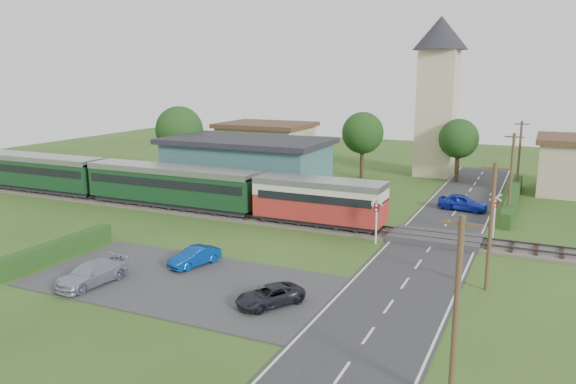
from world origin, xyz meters
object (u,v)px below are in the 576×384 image
at_px(crossing_signal_near, 377,214).
at_px(car_park_silver, 91,273).
at_px(train, 142,181).
at_px(car_park_blue, 195,257).
at_px(pedestrian_near, 271,193).
at_px(car_on_road, 463,202).
at_px(church_tower, 438,85).
at_px(house_west, 266,145).
at_px(equipment_hut, 144,178).
at_px(car_park_dark, 270,296).
at_px(station_building, 247,165).
at_px(pedestrian_far, 168,185).
at_px(crossing_signal_far, 495,209).

height_order(crossing_signal_near, car_park_silver, crossing_signal_near).
height_order(train, car_park_blue, train).
bearing_deg(pedestrian_near, train, 6.82).
bearing_deg(car_on_road, crossing_signal_near, 169.49).
bearing_deg(church_tower, crossing_signal_near, -87.18).
relative_size(house_west, pedestrian_near, 5.83).
distance_m(equipment_hut, car_on_road, 29.27).
height_order(crossing_signal_near, car_on_road, crossing_signal_near).
xyz_separation_m(house_west, car_park_dark, (19.50, -37.89, -2.22)).
bearing_deg(car_park_dark, house_west, 149.14).
xyz_separation_m(train, car_park_dark, (20.02, -14.89, -1.60)).
height_order(equipment_hut, station_building, station_building).
xyz_separation_m(car_park_silver, pedestrian_far, (-9.65, 19.90, 0.53)).
bearing_deg(car_park_silver, pedestrian_far, 122.28).
height_order(church_tower, car_park_dark, church_tower).
relative_size(church_tower, pedestrian_near, 9.50).
bearing_deg(car_park_blue, car_park_silver, -107.70).
distance_m(equipment_hut, house_west, 20.05).
height_order(equipment_hut, crossing_signal_far, crossing_signal_far).
bearing_deg(station_building, church_tower, 48.59).
relative_size(pedestrian_near, pedestrian_far, 1.18).
xyz_separation_m(church_tower, car_park_dark, (-0.50, -40.89, -9.65)).
distance_m(station_building, train, 10.57).
height_order(church_tower, crossing_signal_far, church_tower).
bearing_deg(train, crossing_signal_far, 4.70).
xyz_separation_m(equipment_hut, pedestrian_near, (13.33, 0.38, -0.37)).
xyz_separation_m(equipment_hut, train, (2.48, -3.20, 0.43)).
relative_size(crossing_signal_far, car_park_silver, 0.76).
bearing_deg(crossing_signal_near, equipment_hut, 167.06).
distance_m(train, car_on_road, 27.86).
bearing_deg(pedestrian_near, crossing_signal_near, 140.19).
relative_size(car_on_road, car_park_blue, 1.20).
height_order(station_building, pedestrian_far, station_building).
height_order(house_west, pedestrian_far, house_west).
bearing_deg(crossing_signal_far, car_park_blue, -138.85).
bearing_deg(station_building, pedestrian_near, -45.48).
relative_size(equipment_hut, car_on_road, 0.63).
distance_m(house_west, crossing_signal_far, 35.26).
bearing_deg(pedestrian_far, train, -157.98).
bearing_deg(car_park_silver, station_building, 105.93).
height_order(car_park_silver, car_park_dark, car_park_silver).
bearing_deg(equipment_hut, house_west, 81.38).
relative_size(equipment_hut, house_west, 0.24).
distance_m(car_park_blue, pedestrian_far, 19.84).
relative_size(train, car_park_dark, 12.10).
bearing_deg(crossing_signal_near, station_building, 145.19).
xyz_separation_m(house_west, crossing_signal_near, (21.40, -25.41, -0.65)).
relative_size(train, pedestrian_far, 27.51).
height_order(house_west, pedestrian_near, house_west).
bearing_deg(car_park_dark, crossing_signal_near, 113.26).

